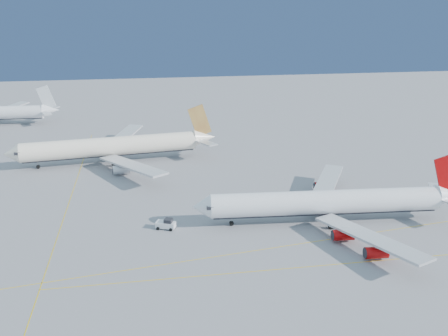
# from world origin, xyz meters

# --- Properties ---
(ground) EXTENTS (500.00, 500.00, 0.00)m
(ground) POSITION_xyz_m (0.00, 0.00, 0.00)
(ground) COLOR slate
(ground) RESTS_ON ground
(taxiway_lines) EXTENTS (118.86, 140.00, 0.02)m
(taxiway_lines) POSITION_xyz_m (-14.71, 6.34, 0.01)
(taxiway_lines) COLOR gold
(taxiway_lines) RESTS_ON ground
(airliner_virgin) EXTENTS (66.74, 59.82, 16.46)m
(airliner_virgin) POSITION_xyz_m (24.17, 6.02, 4.96)
(airliner_virgin) COLOR white
(airliner_virgin) RESTS_ON ground
(airliner_etihad) EXTENTS (68.56, 62.94, 17.89)m
(airliner_etihad) POSITION_xyz_m (-28.96, 62.25, 5.45)
(airliner_etihad) COLOR white
(airliner_etihad) RESTS_ON ground
(pushback_tug) EXTENTS (4.98, 3.96, 2.51)m
(pushback_tug) POSITION_xyz_m (-15.29, 8.52, 1.17)
(pushback_tug) COLOR white
(pushback_tug) RESTS_ON ground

